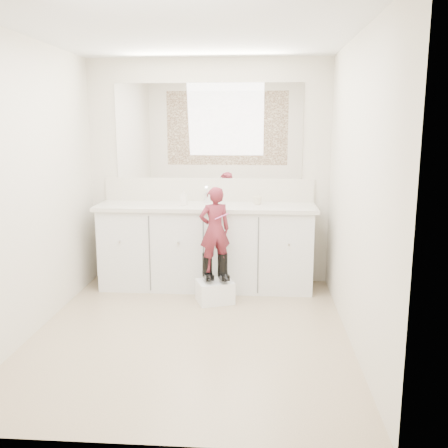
{
  "coord_description": "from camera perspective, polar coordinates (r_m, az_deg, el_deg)",
  "views": [
    {
      "loc": [
        0.56,
        -3.88,
        1.71
      ],
      "look_at": [
        0.23,
        0.7,
        0.79
      ],
      "focal_mm": 40.0,
      "sensor_mm": 36.0,
      "label": 1
    }
  ],
  "objects": [
    {
      "name": "wall_left",
      "position": [
        4.34,
        -21.31,
        3.77
      ],
      "size": [
        0.0,
        3.0,
        3.0
      ],
      "primitive_type": "plane",
      "rotation": [
        1.57,
        0.0,
        1.57
      ],
      "color": "beige",
      "rests_on": "floor"
    },
    {
      "name": "ceiling",
      "position": [
        3.99,
        -4.28,
        21.23
      ],
      "size": [
        3.0,
        3.0,
        0.0
      ],
      "primitive_type": "plane",
      "rotation": [
        3.14,
        0.0,
        0.0
      ],
      "color": "white",
      "rests_on": "wall_back"
    },
    {
      "name": "soap_bottle",
      "position": [
        5.19,
        -4.65,
        3.08
      ],
      "size": [
        0.08,
        0.08,
        0.16
      ],
      "primitive_type": "imported",
      "rotation": [
        0.0,
        0.0,
        0.03
      ],
      "color": "silver",
      "rests_on": "countertop"
    },
    {
      "name": "countertop",
      "position": [
        5.19,
        -2.08,
        1.97
      ],
      "size": [
        2.28,
        0.58,
        0.04
      ],
      "primitive_type": "cube",
      "color": "beige",
      "rests_on": "vanity_cabinet"
    },
    {
      "name": "vanity_cabinet",
      "position": [
        5.3,
        -2.02,
        -2.75
      ],
      "size": [
        2.2,
        0.55,
        0.85
      ],
      "primitive_type": "cube",
      "color": "silver",
      "rests_on": "floor"
    },
    {
      "name": "boot_left",
      "position": [
        4.86,
        -1.93,
        -4.96
      ],
      "size": [
        0.16,
        0.21,
        0.28
      ],
      "primitive_type": null,
      "rotation": [
        0.0,
        0.0,
        0.35
      ],
      "color": "black",
      "rests_on": "step_stool"
    },
    {
      "name": "floor",
      "position": [
        4.28,
        -3.8,
        -12.28
      ],
      "size": [
        3.0,
        3.0,
        0.0
      ],
      "primitive_type": "plane",
      "color": "#8B765B",
      "rests_on": "ground"
    },
    {
      "name": "cup",
      "position": [
        5.23,
        3.83,
        2.74
      ],
      "size": [
        0.11,
        0.11,
        0.09
      ],
      "primitive_type": "imported",
      "rotation": [
        0.0,
        0.0,
        -0.13
      ],
      "color": "beige",
      "rests_on": "countertop"
    },
    {
      "name": "mirror",
      "position": [
        5.4,
        -1.81,
        10.54
      ],
      "size": [
        2.0,
        0.02,
        1.0
      ],
      "primitive_type": "cube",
      "color": "white",
      "rests_on": "wall_back"
    },
    {
      "name": "dot_panel",
      "position": [
        2.46,
        -9.18,
        9.76
      ],
      "size": [
        2.0,
        0.01,
        1.2
      ],
      "primitive_type": "cube",
      "color": "#472819",
      "rests_on": "wall_front"
    },
    {
      "name": "wall_back",
      "position": [
        5.44,
        -1.77,
        5.9
      ],
      "size": [
        2.6,
        0.0,
        2.6
      ],
      "primitive_type": "plane",
      "rotation": [
        1.57,
        0.0,
        0.0
      ],
      "color": "beige",
      "rests_on": "floor"
    },
    {
      "name": "wall_right",
      "position": [
        3.99,
        14.85,
        3.56
      ],
      "size": [
        0.0,
        3.0,
        3.0
      ],
      "primitive_type": "plane",
      "rotation": [
        1.57,
        0.0,
        -1.57
      ],
      "color": "beige",
      "rests_on": "floor"
    },
    {
      "name": "boot_right",
      "position": [
        4.84,
        -0.16,
        -4.99
      ],
      "size": [
        0.16,
        0.21,
        0.28
      ],
      "primitive_type": null,
      "rotation": [
        0.0,
        0.0,
        0.35
      ],
      "color": "black",
      "rests_on": "step_stool"
    },
    {
      "name": "toddler",
      "position": [
        4.76,
        -1.06,
        -0.65
      ],
      "size": [
        0.35,
        0.29,
        0.83
      ],
      "primitive_type": "imported",
      "rotation": [
        0.0,
        0.0,
        3.5
      ],
      "color": "#A4323B",
      "rests_on": "step_stool"
    },
    {
      "name": "wall_front",
      "position": [
        2.5,
        -8.91,
        -0.6
      ],
      "size": [
        2.6,
        0.0,
        2.6
      ],
      "primitive_type": "plane",
      "rotation": [
        -1.57,
        0.0,
        0.0
      ],
      "color": "beige",
      "rests_on": "floor"
    },
    {
      "name": "step_stool",
      "position": [
        4.92,
        -1.04,
        -7.72
      ],
      "size": [
        0.41,
        0.38,
        0.21
      ],
      "primitive_type": "cube",
      "rotation": [
        0.0,
        0.0,
        0.35
      ],
      "color": "white",
      "rests_on": "floor"
    },
    {
      "name": "faucet",
      "position": [
        5.35,
        -1.89,
        3.0
      ],
      "size": [
        0.08,
        0.08,
        0.1
      ],
      "primitive_type": "cylinder",
      "color": "silver",
      "rests_on": "countertop"
    },
    {
      "name": "backsplash",
      "position": [
        5.44,
        -1.77,
        3.95
      ],
      "size": [
        2.28,
        0.03,
        0.25
      ],
      "primitive_type": "cube",
      "color": "beige",
      "rests_on": "countertop"
    },
    {
      "name": "toothbrush",
      "position": [
        4.69,
        -0.26,
        0.88
      ],
      "size": [
        0.13,
        0.06,
        0.06
      ],
      "primitive_type": "cylinder",
      "rotation": [
        0.0,
        1.22,
        0.35
      ],
      "color": "#D954A5",
      "rests_on": "toddler"
    }
  ]
}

